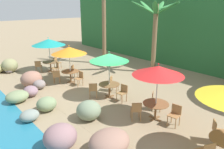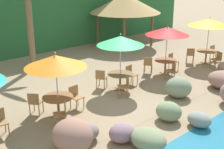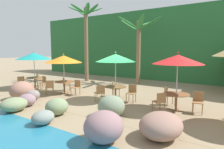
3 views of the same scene
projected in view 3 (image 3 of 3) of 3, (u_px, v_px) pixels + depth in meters
name	position (u px, v px, depth m)	size (l,w,h in m)	color
ground_plane	(108.00, 100.00, 10.30)	(120.00, 120.00, 0.00)	#937F60
terrace_deck	(108.00, 100.00, 10.30)	(18.00, 5.20, 0.01)	#937F60
foliage_backdrop	(168.00, 45.00, 17.32)	(28.00, 2.40, 6.00)	#286633
rock_seawall	(78.00, 108.00, 7.53)	(17.62, 3.19, 0.99)	gray
umbrella_teal	(34.00, 56.00, 13.26)	(2.33, 2.33, 2.51)	silver
dining_table_teal	(35.00, 79.00, 13.45)	(1.10, 1.10, 0.74)	brown
chair_teal_seaward	(43.00, 82.00, 12.99)	(0.46, 0.47, 0.87)	#9E7042
chair_teal_inland	(40.00, 79.00, 14.31)	(0.57, 0.57, 0.87)	#9E7042
chair_teal_left	(21.00, 82.00, 13.06)	(0.59, 0.58, 0.87)	#9E7042
umbrella_orange	(64.00, 59.00, 11.56)	(2.14, 2.14, 2.38)	silver
dining_table_orange	(64.00, 84.00, 11.73)	(1.10, 1.10, 0.74)	brown
chair_orange_seaward	(76.00, 86.00, 11.38)	(0.44, 0.45, 0.87)	#9E7042
chair_orange_inland	(66.00, 83.00, 12.58)	(0.59, 0.59, 0.87)	#9E7042
chair_orange_left	(50.00, 87.00, 11.29)	(0.58, 0.58, 0.87)	#9E7042
umbrella_green	(116.00, 58.00, 9.95)	(2.01, 2.01, 2.50)	silver
dining_table_green	(115.00, 89.00, 10.14)	(1.10, 1.10, 0.74)	brown
chair_green_seaward	(132.00, 92.00, 9.85)	(0.47, 0.48, 0.87)	#9E7042
chair_green_inland	(114.00, 88.00, 11.00)	(0.58, 0.58, 0.87)	#9E7042
chair_green_left	(100.00, 92.00, 9.78)	(0.59, 0.59, 0.87)	#9E7042
umbrella_red	(178.00, 59.00, 8.24)	(2.11, 2.11, 2.50)	silver
dining_table_red	(176.00, 97.00, 8.43)	(1.10, 1.10, 0.74)	brown
chair_red_seaward	(198.00, 101.00, 8.15)	(0.48, 0.48, 0.87)	#9E7042
chair_red_inland	(168.00, 95.00, 9.28)	(0.59, 0.59, 0.87)	#9E7042
chair_red_left	(160.00, 101.00, 8.09)	(0.59, 0.59, 0.87)	#9E7042
palm_tree_nearest	(86.00, 30.00, 16.25)	(2.86, 2.93, 6.13)	brown
palm_tree_second	(139.00, 38.00, 14.87)	(3.53, 3.40, 4.99)	brown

